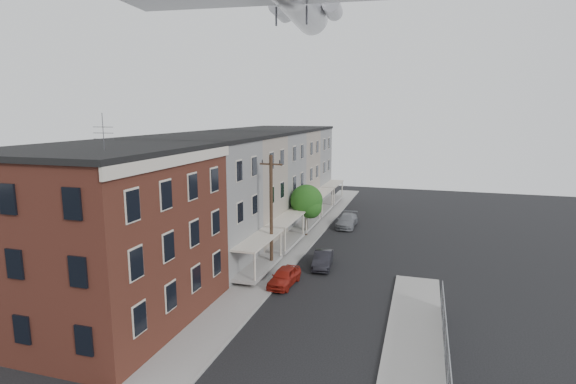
{
  "coord_description": "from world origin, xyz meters",
  "views": [
    {
      "loc": [
        5.54,
        -14.02,
        12.17
      ],
      "look_at": [
        -0.97,
        7.29,
        8.21
      ],
      "focal_mm": 28.0,
      "sensor_mm": 36.0,
      "label": 1
    }
  ],
  "objects_px": {
    "street_tree": "(307,202)",
    "car_far": "(347,221)",
    "car_near": "(284,277)",
    "car_mid": "(323,259)",
    "utility_pole": "(271,211)"
  },
  "relations": [
    {
      "from": "utility_pole",
      "to": "car_mid",
      "type": "distance_m",
      "value": 5.73
    },
    {
      "from": "car_mid",
      "to": "utility_pole",
      "type": "bearing_deg",
      "value": -164.95
    },
    {
      "from": "car_near",
      "to": "car_far",
      "type": "height_order",
      "value": "car_far"
    },
    {
      "from": "utility_pole",
      "to": "car_near",
      "type": "bearing_deg",
      "value": -56.5
    },
    {
      "from": "utility_pole",
      "to": "car_near",
      "type": "height_order",
      "value": "utility_pole"
    },
    {
      "from": "utility_pole",
      "to": "car_far",
      "type": "relative_size",
      "value": 1.91
    },
    {
      "from": "car_near",
      "to": "car_far",
      "type": "relative_size",
      "value": 0.8
    },
    {
      "from": "car_near",
      "to": "car_mid",
      "type": "relative_size",
      "value": 0.96
    },
    {
      "from": "utility_pole",
      "to": "car_mid",
      "type": "relative_size",
      "value": 2.3
    },
    {
      "from": "car_near",
      "to": "car_far",
      "type": "xyz_separation_m",
      "value": [
        1.48,
        17.82,
        0.04
      ]
    },
    {
      "from": "utility_pole",
      "to": "car_near",
      "type": "distance_m",
      "value": 5.42
    },
    {
      "from": "street_tree",
      "to": "car_far",
      "type": "relative_size",
      "value": 1.1
    },
    {
      "from": "street_tree",
      "to": "car_mid",
      "type": "xyz_separation_m",
      "value": [
        3.47,
        -8.45,
        -2.81
      ]
    },
    {
      "from": "car_mid",
      "to": "car_far",
      "type": "relative_size",
      "value": 0.83
    },
    {
      "from": "car_mid",
      "to": "car_far",
      "type": "distance_m",
      "value": 13.33
    }
  ]
}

